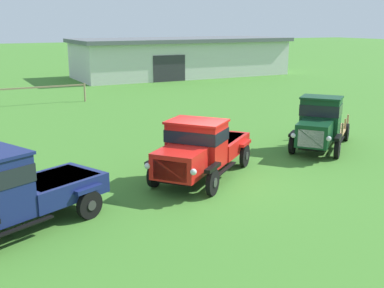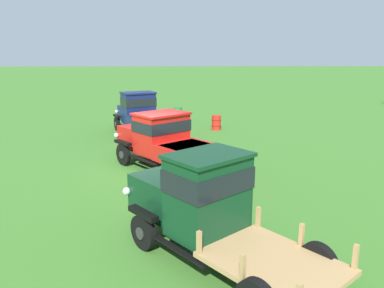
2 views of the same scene
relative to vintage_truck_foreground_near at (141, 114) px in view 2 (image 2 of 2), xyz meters
name	(u,v)px [view 2 (image 2 of 2)]	position (x,y,z in m)	size (l,w,h in m)	color
ground_plane	(148,170)	(6.64, 0.93, -1.10)	(240.00, 240.00, 0.00)	#3D7528
vintage_truck_foreground_near	(141,114)	(0.00, 0.00, 0.00)	(5.24, 3.63, 2.27)	black
vintage_truck_second_in_line	(167,141)	(6.50, 1.65, 0.00)	(5.24, 4.75, 2.13)	black
vintage_truck_midrow_center	(201,202)	(12.76, 2.62, 0.07)	(5.10, 4.58, 2.31)	black
oil_drum_beside_row	(178,114)	(-3.74, 2.03, -0.63)	(0.56, 0.56, 0.94)	#1E7F33
oil_drum_near_fence	(216,123)	(-0.96, 4.26, -0.68)	(0.56, 0.56, 0.84)	red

